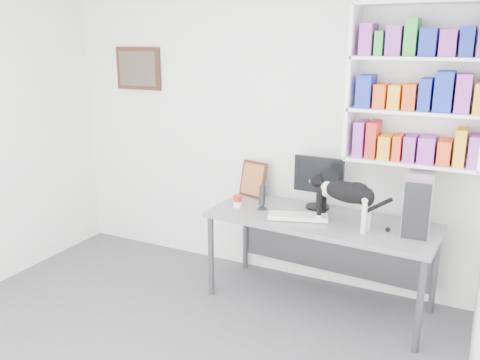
# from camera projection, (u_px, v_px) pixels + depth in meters

# --- Properties ---
(room) EXTENTS (4.01, 4.01, 2.70)m
(room) POSITION_uv_depth(u_px,v_px,m) (117.00, 187.00, 2.99)
(room) COLOR #4A4A4F
(room) RESTS_ON ground
(bookshelf) EXTENTS (1.03, 0.28, 1.24)m
(bookshelf) POSITION_uv_depth(u_px,v_px,m) (417.00, 85.00, 3.85)
(bookshelf) COLOR white
(bookshelf) RESTS_ON room
(wall_art) EXTENTS (0.52, 0.04, 0.42)m
(wall_art) POSITION_uv_depth(u_px,v_px,m) (138.00, 68.00, 5.09)
(wall_art) COLOR #412015
(wall_art) RESTS_ON room
(desk) EXTENTS (1.90, 0.83, 0.77)m
(desk) POSITION_uv_depth(u_px,v_px,m) (319.00, 262.00, 4.26)
(desk) COLOR slate
(desk) RESTS_ON room
(monitor) EXTENTS (0.44, 0.22, 0.46)m
(monitor) POSITION_uv_depth(u_px,v_px,m) (319.00, 182.00, 4.34)
(monitor) COLOR black
(monitor) RESTS_ON desk
(keyboard) EXTENTS (0.51, 0.32, 0.04)m
(keyboard) POSITION_uv_depth(u_px,v_px,m) (298.00, 216.00, 4.14)
(keyboard) COLOR white
(keyboard) RESTS_ON desk
(pc_tower) EXTENTS (0.21, 0.45, 0.44)m
(pc_tower) POSITION_uv_depth(u_px,v_px,m) (419.00, 203.00, 3.84)
(pc_tower) COLOR #B6B5BA
(pc_tower) RESTS_ON desk
(speaker) EXTENTS (0.11, 0.11, 0.23)m
(speaker) POSITION_uv_depth(u_px,v_px,m) (262.00, 197.00, 4.35)
(speaker) COLOR black
(speaker) RESTS_ON desk
(leaning_print) EXTENTS (0.29, 0.18, 0.34)m
(leaning_print) POSITION_uv_depth(u_px,v_px,m) (253.00, 178.00, 4.69)
(leaning_print) COLOR #412015
(leaning_print) RESTS_ON desk
(soup_can) EXTENTS (0.08, 0.08, 0.11)m
(soup_can) POSITION_uv_depth(u_px,v_px,m) (238.00, 201.00, 4.41)
(soup_can) COLOR red
(soup_can) RESTS_ON desk
(cat) EXTENTS (0.64, 0.30, 0.38)m
(cat) POSITION_uv_depth(u_px,v_px,m) (345.00, 203.00, 3.91)
(cat) COLOR black
(cat) RESTS_ON desk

